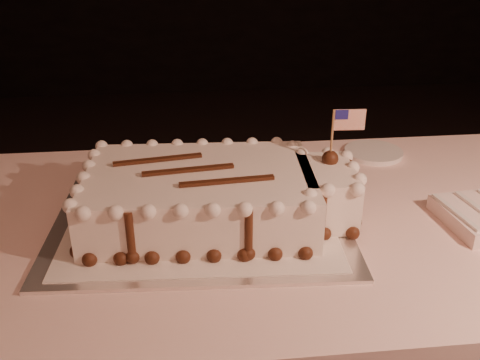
{
  "coord_description": "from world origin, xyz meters",
  "views": [
    {
      "loc": [
        -0.36,
        -0.36,
        1.31
      ],
      "look_at": [
        -0.26,
        0.59,
        0.84
      ],
      "focal_mm": 40.0,
      "sensor_mm": 36.0,
      "label": 1
    }
  ],
  "objects": [
    {
      "name": "sheet_cake",
      "position": [
        -0.31,
        0.59,
        0.81
      ],
      "size": [
        0.57,
        0.35,
        0.22
      ],
      "color": "white",
      "rests_on": "doily"
    },
    {
      "name": "side_plate",
      "position": [
        0.13,
        0.89,
        0.76
      ],
      "size": [
        0.15,
        0.15,
        0.01
      ],
      "primitive_type": "cylinder",
      "color": "white",
      "rests_on": "banquet_table"
    },
    {
      "name": "banquet_table",
      "position": [
        0.0,
        0.6,
        0.38
      ],
      "size": [
        2.4,
        0.8,
        0.75
      ],
      "primitive_type": "cube",
      "color": "#FFD2C5",
      "rests_on": "ground"
    },
    {
      "name": "cake_board",
      "position": [
        -0.34,
        0.59,
        0.75
      ],
      "size": [
        0.61,
        0.48,
        0.01
      ],
      "primitive_type": "cube",
      "rotation": [
        0.0,
        0.0,
        -0.06
      ],
      "color": "silver",
      "rests_on": "banquet_table"
    },
    {
      "name": "doily",
      "position": [
        -0.34,
        0.59,
        0.76
      ],
      "size": [
        0.55,
        0.43,
        0.0
      ],
      "primitive_type": "cube",
      "rotation": [
        0.0,
        0.0,
        -0.06
      ],
      "color": "white",
      "rests_on": "cake_board"
    }
  ]
}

